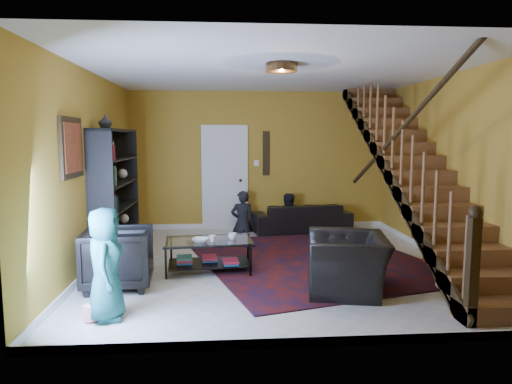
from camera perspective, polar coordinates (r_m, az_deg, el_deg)
floor at (r=6.89m, az=2.18°, el=-8.93°), size 5.50×5.50×0.00m
room at (r=8.15m, az=-8.27°, el=-6.16°), size 5.50×5.50×5.50m
staircase at (r=7.20m, az=19.28°, el=2.68°), size 0.95×5.02×3.18m
bookshelf at (r=7.44m, az=-17.07°, el=-0.48°), size 0.35×1.80×2.00m
door at (r=9.36m, az=-3.92°, el=1.62°), size 0.82×0.05×2.05m
framed_picture at (r=5.98m, az=-22.07°, el=5.16°), size 0.04×0.74×0.74m
wall_hanging at (r=9.37m, az=1.28°, el=4.86°), size 0.14×0.03×0.90m
ceiling_fixture at (r=5.90m, az=3.20°, el=15.27°), size 0.40×0.40×0.10m
rug at (r=7.12m, az=6.95°, el=-8.38°), size 4.04×4.35×0.02m
sofa at (r=9.17m, az=5.68°, el=-3.19°), size 2.00×0.98×0.56m
armchair_left at (r=6.00m, az=-16.80°, el=-7.89°), size 0.89×0.87×0.76m
armchair_right at (r=5.74m, az=11.35°, el=-8.74°), size 1.11×1.22×0.69m
person_adult_a at (r=9.11m, az=-1.69°, el=-3.82°), size 0.48×0.33×1.28m
person_adult_b at (r=9.20m, az=3.93°, el=-3.93°), size 0.61×0.49×1.21m
person_child at (r=4.96m, az=-18.31°, el=-8.55°), size 0.44×0.61×1.17m
coffee_table at (r=6.48m, az=-5.88°, el=-7.61°), size 1.25×0.80×0.45m
cup_a at (r=6.41m, az=-2.96°, el=-5.54°), size 0.15×0.15×0.09m
cup_b at (r=6.29m, az=-5.47°, el=-5.82°), size 0.12×0.12×0.09m
bowl at (r=6.30m, az=-6.96°, el=-6.00°), size 0.26×0.26×0.06m
vase at (r=6.90m, az=-18.33°, el=8.34°), size 0.18×0.18×0.19m
popcorn_bucket at (r=5.09m, az=-19.96°, el=-13.98°), size 0.15×0.15×0.16m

